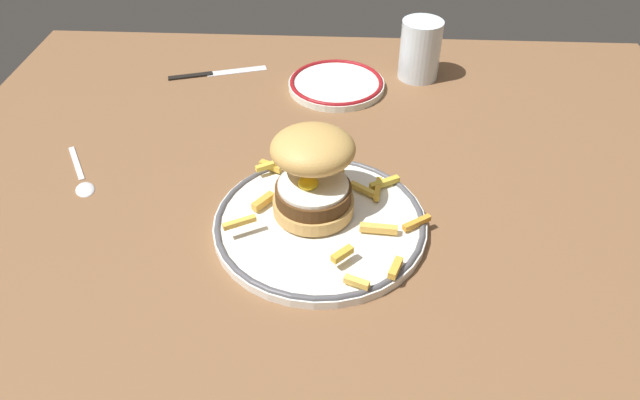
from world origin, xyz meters
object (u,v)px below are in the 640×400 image
object	(u,v)px
dinner_plate	(320,222)
water_glass	(420,53)
burger	(313,170)
knife	(210,73)
side_plate	(338,84)
spoon	(83,182)

from	to	relation	value
dinner_plate	water_glass	world-z (taller)	water_glass
burger	knife	distance (cm)	43.81
knife	water_glass	bearing A→B (deg)	1.95
side_plate	knife	world-z (taller)	side_plate
dinner_plate	knife	bearing A→B (deg)	119.06
burger	dinner_plate	bearing A→B (deg)	-69.61
burger	water_glass	world-z (taller)	burger
burger	knife	world-z (taller)	burger
dinner_plate	knife	world-z (taller)	dinner_plate
burger	side_plate	size ratio (longest dim) A/B	0.76
water_glass	spoon	size ratio (longest dim) A/B	0.85
side_plate	dinner_plate	bearing A→B (deg)	-91.91
water_glass	side_plate	distance (cm)	15.73
spoon	knife	bearing A→B (deg)	70.84
water_glass	side_plate	size ratio (longest dim) A/B	0.62
burger	water_glass	distance (cm)	42.38
dinner_plate	burger	distance (cm)	6.94
side_plate	knife	distance (cm)	23.97
side_plate	spoon	world-z (taller)	side_plate
water_glass	knife	xyz separation A→B (cm)	(-38.03, -1.29, -4.39)
water_glass	knife	world-z (taller)	water_glass
knife	spoon	world-z (taller)	spoon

